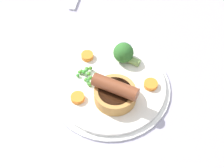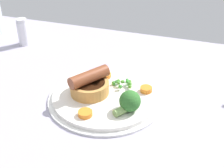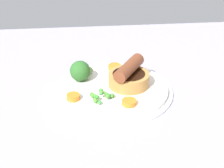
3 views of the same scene
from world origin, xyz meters
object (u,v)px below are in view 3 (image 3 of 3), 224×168
at_px(broccoli_floret_near, 81,71).
at_px(carrot_slice_2, 129,102).
at_px(sausage_pudding, 129,76).
at_px(pea_pile, 101,96).
at_px(carrot_slice_4, 73,97).
at_px(dinner_plate, 112,90).
at_px(carrot_slice_1, 115,67).

height_order(broccoli_floret_near, carrot_slice_2, broccoli_floret_near).
relative_size(sausage_pudding, carrot_slice_2, 3.29).
distance_m(sausage_pudding, broccoli_floret_near, 0.11).
distance_m(pea_pile, carrot_slice_4, 0.06).
relative_size(sausage_pudding, broccoli_floret_near, 1.60).
distance_m(dinner_plate, carrot_slice_4, 0.09).
bearing_deg(carrot_slice_2, carrot_slice_4, 164.38).
xyz_separation_m(sausage_pudding, broccoli_floret_near, (-0.10, 0.03, 0.00)).
xyz_separation_m(dinner_plate, broccoli_floret_near, (-0.07, 0.04, 0.03)).
distance_m(carrot_slice_1, carrot_slice_2, 0.16).
bearing_deg(sausage_pudding, broccoli_floret_near, -74.96).
relative_size(dinner_plate, carrot_slice_4, 9.50).
bearing_deg(broccoli_floret_near, carrot_slice_1, 154.85).
bearing_deg(carrot_slice_1, broccoli_floret_near, -150.47).
height_order(sausage_pudding, pea_pile, sausage_pudding).
relative_size(dinner_plate, carrot_slice_2, 8.95).
bearing_deg(carrot_slice_2, sausage_pudding, 83.16).
bearing_deg(carrot_slice_2, pea_pile, 154.58).
distance_m(broccoli_floret_near, carrot_slice_2, 0.15).
bearing_deg(carrot_slice_1, dinner_plate, -99.02).
relative_size(carrot_slice_1, carrot_slice_4, 1.09).
height_order(pea_pile, broccoli_floret_near, broccoli_floret_near).
bearing_deg(carrot_slice_1, carrot_slice_4, -127.53).
bearing_deg(broccoli_floret_near, pea_pile, 59.88).
height_order(sausage_pudding, carrot_slice_1, sausage_pudding).
xyz_separation_m(dinner_plate, carrot_slice_2, (0.03, -0.07, 0.01)).
bearing_deg(carrot_slice_4, dinner_plate, 26.23).
height_order(carrot_slice_2, carrot_slice_4, same).
relative_size(sausage_pudding, carrot_slice_4, 3.49).
xyz_separation_m(sausage_pudding, pea_pile, (-0.06, -0.05, -0.01)).
xyz_separation_m(broccoli_floret_near, carrot_slice_4, (-0.02, -0.08, -0.02)).
height_order(sausage_pudding, broccoli_floret_near, sausage_pudding).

